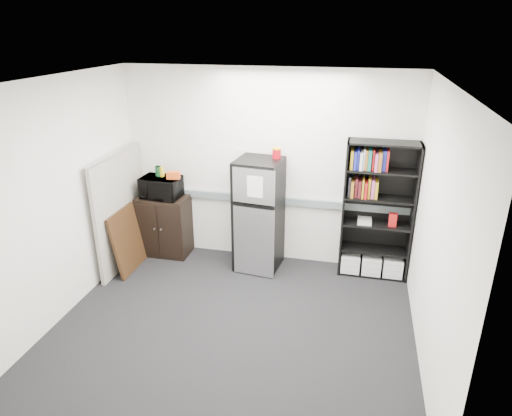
# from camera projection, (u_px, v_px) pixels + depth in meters

# --- Properties ---
(floor) EXTENTS (4.00, 4.00, 0.00)m
(floor) POSITION_uv_depth(u_px,v_px,m) (234.00, 325.00, 5.21)
(floor) COLOR black
(floor) RESTS_ON ground
(wall_back) EXTENTS (4.00, 0.02, 2.70)m
(wall_back) POSITION_uv_depth(u_px,v_px,m) (266.00, 168.00, 6.28)
(wall_back) COLOR white
(wall_back) RESTS_ON floor
(wall_right) EXTENTS (0.02, 3.50, 2.70)m
(wall_right) POSITION_uv_depth(u_px,v_px,m) (436.00, 235.00, 4.28)
(wall_right) COLOR white
(wall_right) RESTS_ON floor
(wall_left) EXTENTS (0.02, 3.50, 2.70)m
(wall_left) POSITION_uv_depth(u_px,v_px,m) (60.00, 201.00, 5.12)
(wall_left) COLOR white
(wall_left) RESTS_ON floor
(ceiling) EXTENTS (4.00, 3.50, 0.02)m
(ceiling) POSITION_uv_depth(u_px,v_px,m) (228.00, 82.00, 4.19)
(ceiling) COLOR white
(ceiling) RESTS_ON wall_back
(electrical_raceway) EXTENTS (3.92, 0.05, 0.10)m
(electrical_raceway) POSITION_uv_depth(u_px,v_px,m) (265.00, 199.00, 6.42)
(electrical_raceway) COLOR slate
(electrical_raceway) RESTS_ON wall_back
(wall_note) EXTENTS (0.14, 0.00, 0.10)m
(wall_note) POSITION_uv_depth(u_px,v_px,m) (241.00, 153.00, 6.27)
(wall_note) COLOR white
(wall_note) RESTS_ON wall_back
(bookshelf) EXTENTS (0.90, 0.34, 1.85)m
(bookshelf) POSITION_uv_depth(u_px,v_px,m) (377.00, 212.00, 5.96)
(bookshelf) COLOR black
(bookshelf) RESTS_ON floor
(cubicle_partition) EXTENTS (0.06, 1.30, 1.62)m
(cubicle_partition) POSITION_uv_depth(u_px,v_px,m) (121.00, 210.00, 6.27)
(cubicle_partition) COLOR #A09B8E
(cubicle_partition) RESTS_ON floor
(cabinet) EXTENTS (0.71, 0.48, 0.89)m
(cabinet) POSITION_uv_depth(u_px,v_px,m) (165.00, 225.00, 6.70)
(cabinet) COLOR black
(cabinet) RESTS_ON floor
(microwave) EXTENTS (0.56, 0.39, 0.30)m
(microwave) POSITION_uv_depth(u_px,v_px,m) (161.00, 187.00, 6.46)
(microwave) COLOR black
(microwave) RESTS_ON cabinet
(snack_box_a) EXTENTS (0.08, 0.07, 0.15)m
(snack_box_a) POSITION_uv_depth(u_px,v_px,m) (158.00, 171.00, 6.42)
(snack_box_a) COLOR #175329
(snack_box_a) RESTS_ON microwave
(snack_box_b) EXTENTS (0.08, 0.07, 0.15)m
(snack_box_b) POSITION_uv_depth(u_px,v_px,m) (158.00, 171.00, 6.42)
(snack_box_b) COLOR #0C361B
(snack_box_b) RESTS_ON microwave
(snack_box_c) EXTENTS (0.08, 0.07, 0.14)m
(snack_box_c) POSITION_uv_depth(u_px,v_px,m) (161.00, 172.00, 6.41)
(snack_box_c) COLOR yellow
(snack_box_c) RESTS_ON microwave
(snack_bag) EXTENTS (0.20, 0.13, 0.10)m
(snack_bag) POSITION_uv_depth(u_px,v_px,m) (173.00, 175.00, 6.33)
(snack_bag) COLOR #DC5016
(snack_bag) RESTS_ON microwave
(refrigerator) EXTENTS (0.65, 0.67, 1.56)m
(refrigerator) POSITION_uv_depth(u_px,v_px,m) (259.00, 215.00, 6.20)
(refrigerator) COLOR black
(refrigerator) RESTS_ON floor
(coffee_can) EXTENTS (0.12, 0.12, 0.16)m
(coffee_can) POSITION_uv_depth(u_px,v_px,m) (277.00, 152.00, 5.95)
(coffee_can) COLOR #AE0814
(coffee_can) RESTS_ON refrigerator
(framed_poster) EXTENTS (0.18, 0.68, 0.87)m
(framed_poster) POSITION_uv_depth(u_px,v_px,m) (127.00, 240.00, 6.25)
(framed_poster) COLOR black
(framed_poster) RESTS_ON floor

